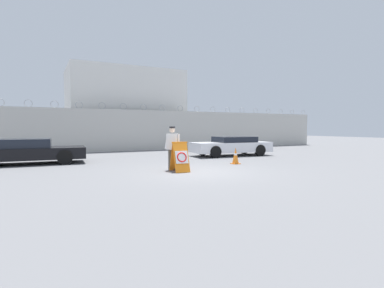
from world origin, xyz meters
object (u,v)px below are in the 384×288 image
parked_car_front_coupe (28,151)px  parked_car_far_side (231,146)px  security_guard (172,146)px  traffic_cone_near (236,156)px  barricade_sign (180,157)px

parked_car_front_coupe → parked_car_far_side: (10.64, -0.81, -0.00)m
security_guard → traffic_cone_near: security_guard is taller
barricade_sign → parked_car_front_coupe: 7.41m
barricade_sign → traffic_cone_near: 3.45m
barricade_sign → parked_car_far_side: (5.46, 4.49, 0.03)m
security_guard → parked_car_far_side: security_guard is taller
security_guard → parked_car_far_side: bearing=-102.1°
traffic_cone_near → parked_car_front_coupe: size_ratio=0.16×
parked_car_far_side → traffic_cone_near: bearing=62.9°
barricade_sign → security_guard: (-0.08, 0.53, 0.38)m
parked_car_front_coupe → parked_car_far_side: bearing=-0.8°
security_guard → parked_car_front_coupe: bearing=-0.7°
barricade_sign → security_guard: size_ratio=0.67×
barricade_sign → parked_car_front_coupe: bearing=139.8°
barricade_sign → security_guard: 0.66m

